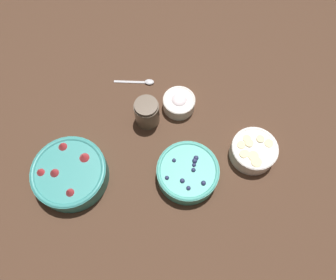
# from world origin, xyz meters

# --- Properties ---
(ground_plane) EXTENTS (4.00, 4.00, 0.00)m
(ground_plane) POSITION_xyz_m (0.00, 0.00, 0.00)
(ground_plane) COLOR #4C3323
(bowl_strawberries) EXTENTS (0.22, 0.22, 0.09)m
(bowl_strawberries) POSITION_xyz_m (-0.18, -0.17, 0.04)
(bowl_strawberries) COLOR teal
(bowl_strawberries) RESTS_ON ground_plane
(bowl_blueberries) EXTENTS (0.18, 0.18, 0.06)m
(bowl_blueberries) POSITION_xyz_m (0.12, -0.01, 0.03)
(bowl_blueberries) COLOR #47AD9E
(bowl_blueberries) RESTS_ON ground_plane
(bowl_bananas) EXTENTS (0.14, 0.14, 0.06)m
(bowl_bananas) POSITION_xyz_m (0.27, 0.15, 0.03)
(bowl_bananas) COLOR white
(bowl_bananas) RESTS_ON ground_plane
(bowl_cream) EXTENTS (0.10, 0.10, 0.05)m
(bowl_cream) POSITION_xyz_m (-0.01, 0.19, 0.03)
(bowl_cream) COLOR silver
(bowl_cream) RESTS_ON ground_plane
(jar_chocolate) EXTENTS (0.08, 0.08, 0.10)m
(jar_chocolate) POSITION_xyz_m (-0.07, 0.10, 0.04)
(jar_chocolate) COLOR brown
(jar_chocolate) RESTS_ON ground_plane
(spoon) EXTENTS (0.13, 0.07, 0.01)m
(spoon) POSITION_xyz_m (-0.16, 0.22, 0.00)
(spoon) COLOR silver
(spoon) RESTS_ON ground_plane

